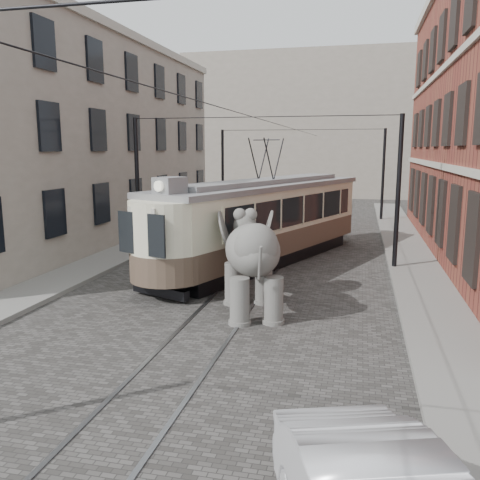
# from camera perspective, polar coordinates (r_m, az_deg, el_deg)

# --- Properties ---
(ground) EXTENTS (120.00, 120.00, 0.00)m
(ground) POSITION_cam_1_polar(r_m,az_deg,el_deg) (15.50, -1.37, -7.40)
(ground) COLOR #494643
(tram_rails) EXTENTS (1.54, 80.00, 0.02)m
(tram_rails) POSITION_cam_1_polar(r_m,az_deg,el_deg) (15.50, -1.37, -7.36)
(tram_rails) COLOR slate
(tram_rails) RESTS_ON ground
(sidewalk_right) EXTENTS (2.00, 60.00, 0.15)m
(sidewalk_right) POSITION_cam_1_polar(r_m,az_deg,el_deg) (15.18, 21.36, -8.21)
(sidewalk_right) COLOR slate
(sidewalk_right) RESTS_ON ground
(sidewalk_left) EXTENTS (2.00, 60.00, 0.15)m
(sidewalk_left) POSITION_cam_1_polar(r_m,az_deg,el_deg) (18.18, -21.69, -5.23)
(sidewalk_left) COLOR slate
(sidewalk_left) RESTS_ON ground
(stucco_building) EXTENTS (7.00, 24.00, 10.00)m
(stucco_building) POSITION_cam_1_polar(r_m,az_deg,el_deg) (28.42, -18.28, 10.34)
(stucco_building) COLOR gray
(stucco_building) RESTS_ON ground
(distant_block) EXTENTS (28.00, 10.00, 14.00)m
(distant_block) POSITION_cam_1_polar(r_m,az_deg,el_deg) (54.46, 9.58, 12.52)
(distant_block) COLOR gray
(distant_block) RESTS_ON ground
(catenary) EXTENTS (11.00, 30.20, 6.00)m
(catenary) POSITION_cam_1_polar(r_m,az_deg,el_deg) (19.76, 1.72, 5.31)
(catenary) COLOR black
(catenary) RESTS_ON ground
(tram) EXTENTS (7.18, 12.93, 5.10)m
(tram) POSITION_cam_1_polar(r_m,az_deg,el_deg) (20.78, 2.92, 4.29)
(tram) COLOR beige
(tram) RESTS_ON ground
(elephant) EXTENTS (4.00, 5.30, 2.88)m
(elephant) POSITION_cam_1_polar(r_m,az_deg,el_deg) (14.45, 1.41, -2.79)
(elephant) COLOR #5C5955
(elephant) RESTS_ON ground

